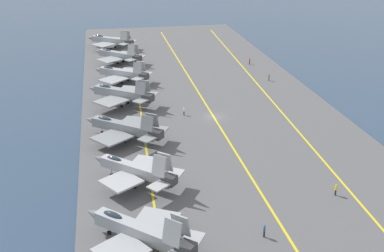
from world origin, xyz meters
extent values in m
plane|color=#2D425B|center=(0.00, 0.00, 0.00)|extent=(2000.00, 2000.00, 0.00)
cube|color=#565659|center=(0.00, 0.00, 0.20)|extent=(185.38, 53.61, 0.40)
cube|color=yellow|center=(0.00, -14.74, 0.40)|extent=(166.68, 8.05, 0.01)
cube|color=yellow|center=(0.00, 0.00, 0.40)|extent=(166.85, 0.36, 0.01)
cube|color=yellow|center=(0.00, 14.74, 0.40)|extent=(166.72, 7.21, 0.01)
cube|color=#9EA3A8|center=(-39.78, 19.17, 2.75)|extent=(9.51, 10.15, 1.75)
cone|color=#5B5E60|center=(-35.01, 24.38, 2.75)|extent=(2.78, 2.82, 1.67)
cube|color=#38383A|center=(-44.67, 13.84, 2.75)|extent=(2.82, 2.82, 1.49)
ellipsoid|color=#232D38|center=(-37.28, 21.90, 3.58)|extent=(2.71, 2.83, 0.96)
cube|color=#9EA3A8|center=(-42.63, 21.23, 2.18)|extent=(7.27, 7.27, 0.28)
cube|color=#9EA3A8|center=(-37.49, 16.51, 2.18)|extent=(7.11, 7.12, 0.28)
cube|color=#9EA3A8|center=(-44.46, 15.43, 5.15)|extent=(2.24, 2.33, 3.01)
cube|color=#9EA3A8|center=(-43.11, 14.19, 5.15)|extent=(2.24, 2.33, 3.01)
cube|color=#9EA3A8|center=(-42.66, 12.67, 2.75)|extent=(3.60, 3.45, 0.20)
cylinder|color=#B2B2B7|center=(-36.73, 22.51, 1.13)|extent=(0.16, 0.16, 1.47)
cylinder|color=black|center=(-36.73, 22.51, 0.70)|extent=(0.57, 0.59, 0.60)
cylinder|color=#B2B2B7|center=(-41.52, 19.09, 1.13)|extent=(0.16, 0.16, 1.47)
cylinder|color=black|center=(-41.52, 19.09, 0.70)|extent=(0.57, 0.59, 0.60)
cylinder|color=#B2B2B7|center=(-39.71, 17.44, 1.13)|extent=(0.16, 0.16, 1.47)
cylinder|color=black|center=(-39.71, 17.44, 0.70)|extent=(0.57, 0.59, 0.60)
cube|color=#A8AAAF|center=(-24.23, 18.47, 2.98)|extent=(8.77, 9.54, 1.57)
cone|color=#5B5E60|center=(-19.81, 23.41, 2.98)|extent=(2.55, 2.60, 1.49)
cube|color=#38383A|center=(-28.75, 13.42, 2.98)|extent=(2.58, 2.58, 1.33)
ellipsoid|color=#232D38|center=(-21.92, 21.05, 3.73)|extent=(2.49, 2.64, 0.86)
cube|color=#A8AAAF|center=(-26.89, 20.33, 2.47)|extent=(6.82, 6.80, 0.28)
cube|color=#A8AAAF|center=(-22.08, 16.03, 2.47)|extent=(6.61, 6.64, 0.28)
cube|color=#A8AAAF|center=(-28.54, 14.89, 5.32)|extent=(2.14, 2.24, 3.07)
cube|color=#A8AAAF|center=(-27.31, 13.79, 5.32)|extent=(2.14, 2.24, 3.07)
cube|color=#A8AAAF|center=(-30.07, 15.22, 2.98)|extent=(3.43, 3.53, 0.20)
cube|color=#A8AAAF|center=(-26.81, 12.31, 2.98)|extent=(3.52, 3.31, 0.20)
cylinder|color=#B2B2B7|center=(-21.40, 21.63, 1.30)|extent=(0.16, 0.16, 1.80)
cylinder|color=black|center=(-21.40, 21.63, 0.70)|extent=(0.56, 0.59, 0.60)
cylinder|color=#B2B2B7|center=(-25.82, 18.34, 1.30)|extent=(0.16, 0.16, 1.80)
cylinder|color=black|center=(-25.82, 18.34, 0.70)|extent=(0.56, 0.59, 0.60)
cylinder|color=#B2B2B7|center=(-24.18, 16.88, 1.30)|extent=(0.16, 0.16, 1.80)
cylinder|color=black|center=(-24.18, 16.88, 0.70)|extent=(0.56, 0.59, 0.60)
cube|color=gray|center=(-7.24, 19.10, 2.80)|extent=(9.12, 10.90, 1.72)
cone|color=#5B5E60|center=(-2.72, 24.82, 2.80)|extent=(2.75, 2.87, 1.63)
cube|color=#38383A|center=(-11.86, 13.26, 2.80)|extent=(2.81, 2.82, 1.46)
ellipsoid|color=#232D38|center=(-4.87, 22.09, 3.62)|extent=(2.63, 2.98, 0.95)
cube|color=gray|center=(-10.44, 21.09, 2.24)|extent=(7.82, 7.88, 0.28)
cube|color=gray|center=(-4.57, 16.45, 2.24)|extent=(7.49, 7.32, 0.28)
cube|color=gray|center=(-11.73, 14.88, 5.01)|extent=(2.13, 2.38, 2.66)
cube|color=gray|center=(-10.31, 13.76, 5.01)|extent=(2.13, 2.38, 2.66)
cube|color=gray|center=(-13.32, 15.06, 2.80)|extent=(3.63, 3.67, 0.20)
cube|color=gray|center=(-9.77, 12.25, 2.80)|extent=(3.59, 3.42, 0.20)
cylinder|color=#B2B2B7|center=(-4.35, 22.76, 1.17)|extent=(0.16, 0.16, 1.54)
cylinder|color=black|center=(-4.35, 22.76, 0.70)|extent=(0.54, 0.61, 0.60)
cylinder|color=#B2B2B7|center=(-8.97, 18.85, 1.17)|extent=(0.16, 0.16, 1.54)
cylinder|color=black|center=(-8.97, 18.85, 0.70)|extent=(0.54, 0.61, 0.60)
cylinder|color=#B2B2B7|center=(-7.08, 17.36, 1.17)|extent=(0.16, 0.16, 1.54)
cylinder|color=black|center=(-7.08, 17.36, 0.70)|extent=(0.54, 0.61, 0.60)
cube|color=gray|center=(10.71, 18.59, 3.20)|extent=(8.69, 10.89, 1.81)
cone|color=#5B5E60|center=(14.92, 24.29, 3.20)|extent=(2.76, 2.88, 1.72)
cube|color=#38383A|center=(6.41, 12.75, 3.20)|extent=(2.85, 2.83, 1.54)
ellipsoid|color=#232D38|center=(12.91, 21.57, 4.06)|extent=(2.56, 2.98, 1.00)
cube|color=gray|center=(7.39, 20.53, 2.61)|extent=(7.78, 7.85, 0.28)
cube|color=gray|center=(13.55, 15.99, 2.61)|extent=(7.40, 7.10, 0.28)
cube|color=gray|center=(6.43, 14.38, 5.43)|extent=(2.04, 2.35, 2.61)
cube|color=gray|center=(7.96, 13.25, 5.43)|extent=(2.04, 2.35, 2.61)
cube|color=gray|center=(4.85, 14.52, 3.20)|extent=(3.60, 3.62, 0.20)
cube|color=gray|center=(8.56, 11.78, 3.20)|extent=(3.53, 3.31, 0.20)
cylinder|color=#B2B2B7|center=(13.40, 22.24, 1.35)|extent=(0.16, 0.16, 1.89)
cylinder|color=black|center=(13.40, 22.24, 0.70)|extent=(0.53, 0.61, 0.60)
cylinder|color=#B2B2B7|center=(8.96, 18.35, 1.35)|extent=(0.16, 0.16, 1.89)
cylinder|color=black|center=(8.96, 18.35, 0.70)|extent=(0.53, 0.61, 0.60)
cylinder|color=#B2B2B7|center=(11.00, 16.84, 1.35)|extent=(0.16, 0.16, 1.89)
cylinder|color=black|center=(11.00, 16.84, 0.70)|extent=(0.53, 0.61, 0.60)
cube|color=#9EA3A8|center=(27.32, 17.52, 2.69)|extent=(8.08, 10.30, 1.76)
cone|color=#5B5E60|center=(31.18, 22.91, 2.69)|extent=(2.62, 2.73, 1.68)
cube|color=#38383A|center=(23.37, 12.01, 2.69)|extent=(2.73, 2.69, 1.50)
ellipsoid|color=#232D38|center=(29.34, 20.34, 3.52)|extent=(2.41, 2.82, 0.97)
cube|color=#9EA3A8|center=(24.04, 19.39, 2.11)|extent=(7.48, 7.57, 0.28)
cube|color=#9EA3A8|center=(30.14, 15.02, 2.11)|extent=(7.15, 6.70, 0.28)
cube|color=#9EA3A8|center=(23.33, 13.55, 4.88)|extent=(1.93, 2.24, 2.59)
cube|color=#9EA3A8|center=(24.84, 12.47, 4.88)|extent=(1.93, 2.24, 2.59)
cube|color=#9EA3A8|center=(21.78, 13.71, 2.69)|extent=(3.50, 3.51, 0.20)
cube|color=#9EA3A8|center=(25.49, 11.05, 2.69)|extent=(3.46, 3.16, 0.20)
cylinder|color=#B2B2B7|center=(29.79, 20.97, 1.10)|extent=(0.16, 0.16, 1.40)
cylinder|color=black|center=(29.79, 20.97, 0.70)|extent=(0.53, 0.62, 0.60)
cylinder|color=#B2B2B7|center=(25.64, 17.30, 1.10)|extent=(0.16, 0.16, 1.40)
cylinder|color=black|center=(25.64, 17.30, 0.70)|extent=(0.53, 0.62, 0.60)
cylinder|color=#B2B2B7|center=(27.65, 15.86, 1.10)|extent=(0.16, 0.16, 1.40)
cylinder|color=black|center=(27.65, 15.86, 0.70)|extent=(0.53, 0.62, 0.60)
cube|color=#93999E|center=(45.20, 17.54, 2.72)|extent=(9.36, 10.07, 1.66)
cone|color=#5B5E60|center=(49.92, 22.74, 2.72)|extent=(2.71, 2.75, 1.58)
cube|color=#38383A|center=(40.36, 12.21, 2.72)|extent=(2.73, 2.73, 1.41)
ellipsoid|color=#232D38|center=(47.67, 20.26, 3.50)|extent=(2.65, 2.79, 0.91)
cube|color=#93999E|center=(42.26, 19.65, 2.18)|extent=(7.43, 7.51, 0.28)
cube|color=#93999E|center=(47.59, 14.81, 2.18)|extent=(7.36, 7.23, 0.28)
cube|color=#93999E|center=(40.60, 13.77, 5.00)|extent=(2.20, 2.30, 2.88)
cube|color=#93999E|center=(41.89, 12.59, 5.00)|extent=(2.20, 2.30, 2.88)
cube|color=#93999E|center=(39.04, 14.07, 2.72)|extent=(3.52, 3.61, 0.20)
cube|color=#93999E|center=(42.34, 11.08, 2.72)|extent=(3.59, 3.43, 0.20)
cylinder|color=#B2B2B7|center=(48.22, 20.86, 1.14)|extent=(0.16, 0.16, 1.49)
cylinder|color=black|center=(48.22, 20.86, 0.70)|extent=(0.57, 0.59, 0.60)
cylinder|color=#B2B2B7|center=(43.51, 17.41, 1.14)|extent=(0.16, 0.16, 1.49)
cylinder|color=black|center=(43.51, 17.41, 0.70)|extent=(0.57, 0.59, 0.60)
cylinder|color=#B2B2B7|center=(45.23, 15.85, 1.14)|extent=(0.16, 0.16, 1.49)
cylinder|color=black|center=(45.23, 15.85, 0.70)|extent=(0.57, 0.59, 0.60)
cube|color=#9EA3A8|center=(62.40, 19.04, 3.02)|extent=(8.93, 11.04, 1.75)
cone|color=#5B5E60|center=(66.78, 24.84, 3.02)|extent=(2.75, 2.89, 1.66)
cube|color=#38383A|center=(57.92, 13.11, 3.02)|extent=(2.83, 2.83, 1.49)
ellipsoid|color=#232D38|center=(64.70, 22.08, 3.85)|extent=(2.60, 3.01, 0.96)
cube|color=#9EA3A8|center=(59.25, 20.90, 2.45)|extent=(7.68, 7.70, 0.28)
cube|color=#9EA3A8|center=(65.05, 16.51, 2.45)|extent=(7.20, 7.14, 0.28)
cube|color=#9EA3A8|center=(58.00, 14.74, 5.20)|extent=(2.08, 2.39, 2.58)
cube|color=#9EA3A8|center=(59.47, 13.63, 5.20)|extent=(2.08, 2.39, 2.58)
cube|color=#9EA3A8|center=(56.41, 14.88, 3.02)|extent=(3.64, 3.66, 0.20)
cube|color=#9EA3A8|center=(60.04, 12.14, 3.02)|extent=(3.57, 3.38, 0.20)
cylinder|color=#B2B2B7|center=(65.20, 22.75, 1.27)|extent=(0.16, 0.16, 1.75)
cylinder|color=black|center=(65.20, 22.75, 0.70)|extent=(0.54, 0.61, 0.60)
cylinder|color=#B2B2B7|center=(60.66, 18.77, 1.27)|extent=(0.16, 0.16, 1.75)
cylinder|color=black|center=(60.66, 18.77, 0.70)|extent=(0.54, 0.61, 0.60)
cylinder|color=#B2B2B7|center=(62.62, 17.29, 1.27)|extent=(0.16, 0.16, 1.75)
cylinder|color=black|center=(62.62, 17.29, 0.70)|extent=(0.54, 0.61, 0.60)
cylinder|color=#232328|center=(-33.26, -10.59, 0.86)|extent=(0.24, 0.24, 0.91)
cube|color=yellow|center=(-33.26, -10.59, 1.62)|extent=(0.39, 0.45, 0.62)
sphere|color=#9E7051|center=(-33.26, -10.59, 2.06)|extent=(0.22, 0.22, 0.22)
sphere|color=yellow|center=(-33.26, -10.59, 2.12)|extent=(0.24, 0.24, 0.24)
cylinder|color=#383328|center=(2.21, 5.85, 0.83)|extent=(0.24, 0.24, 0.87)
cube|color=white|center=(2.21, 5.85, 1.54)|extent=(0.39, 0.27, 0.54)
sphere|color=#9E7051|center=(2.21, 5.85, 1.94)|extent=(0.22, 0.22, 0.22)
sphere|color=white|center=(2.21, 5.85, 2.00)|extent=(0.24, 0.24, 0.24)
cylinder|color=#232328|center=(-41.00, 3.05, 0.86)|extent=(0.24, 0.24, 0.92)
cube|color=#284CB2|center=(-41.00, 3.05, 1.61)|extent=(0.45, 0.38, 0.56)
sphere|color=#9E7051|center=(-41.00, 3.05, 2.02)|extent=(0.22, 0.22, 0.22)
sphere|color=#284CB2|center=(-41.00, 3.05, 2.08)|extent=(0.24, 0.24, 0.24)
cylinder|color=#232328|center=(36.43, -18.95, 0.81)|extent=(0.24, 0.24, 0.83)
cube|color=red|center=(36.43, -18.95, 1.54)|extent=(0.42, 0.32, 0.62)
sphere|color=#9E7051|center=(36.43, -18.95, 1.97)|extent=(0.22, 0.22, 0.22)
sphere|color=red|center=(36.43, -18.95, 2.03)|extent=(0.24, 0.24, 0.24)
cylinder|color=#4C473D|center=(20.98, -19.24, 0.86)|extent=(0.24, 0.24, 0.92)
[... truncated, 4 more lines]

